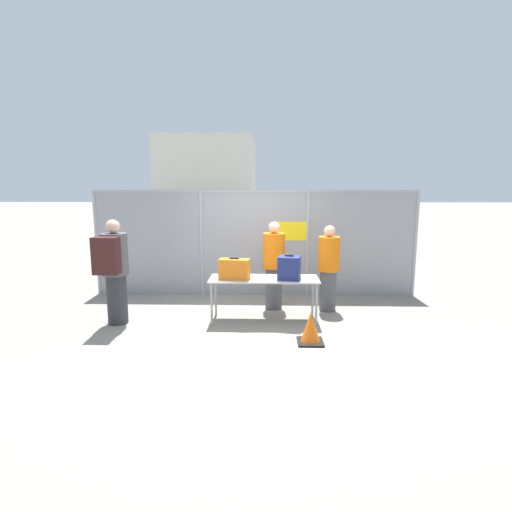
{
  "coord_description": "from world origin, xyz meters",
  "views": [
    {
      "loc": [
        0.27,
        -6.73,
        2.3
      ],
      "look_at": [
        0.07,
        0.6,
        1.05
      ],
      "focal_mm": 28.0,
      "sensor_mm": 36.0,
      "label": 1
    }
  ],
  "objects_px": {
    "suitcase_orange": "(234,269)",
    "utility_trailer": "(303,256)",
    "traffic_cone": "(311,329)",
    "security_worker_far": "(329,267)",
    "suitcase_navy": "(289,268)",
    "security_worker_near": "(274,264)",
    "inspection_table": "(264,282)",
    "traveler_hooded": "(114,268)"
  },
  "relations": [
    {
      "from": "utility_trailer",
      "to": "inspection_table",
      "type": "bearing_deg",
      "value": -103.9
    },
    {
      "from": "suitcase_navy",
      "to": "suitcase_orange",
      "type": "bearing_deg",
      "value": -178.3
    },
    {
      "from": "suitcase_orange",
      "to": "security_worker_far",
      "type": "xyz_separation_m",
      "value": [
        1.71,
        0.73,
        -0.1
      ]
    },
    {
      "from": "utility_trailer",
      "to": "traffic_cone",
      "type": "xyz_separation_m",
      "value": [
        -0.35,
        -5.29,
        -0.2
      ]
    },
    {
      "from": "suitcase_orange",
      "to": "utility_trailer",
      "type": "bearing_deg",
      "value": 70.35
    },
    {
      "from": "security_worker_near",
      "to": "security_worker_far",
      "type": "xyz_separation_m",
      "value": [
        1.02,
        -0.1,
        -0.03
      ]
    },
    {
      "from": "security_worker_near",
      "to": "security_worker_far",
      "type": "distance_m",
      "value": 1.03
    },
    {
      "from": "traveler_hooded",
      "to": "security_worker_near",
      "type": "bearing_deg",
      "value": 16.72
    },
    {
      "from": "suitcase_orange",
      "to": "utility_trailer",
      "type": "relative_size",
      "value": 0.16
    },
    {
      "from": "suitcase_navy",
      "to": "utility_trailer",
      "type": "bearing_deg",
      "value": 81.76
    },
    {
      "from": "suitcase_navy",
      "to": "security_worker_near",
      "type": "distance_m",
      "value": 0.84
    },
    {
      "from": "security_worker_near",
      "to": "utility_trailer",
      "type": "bearing_deg",
      "value": -105.4
    },
    {
      "from": "traveler_hooded",
      "to": "security_worker_far",
      "type": "xyz_separation_m",
      "value": [
        3.72,
        0.89,
        -0.15
      ]
    },
    {
      "from": "traffic_cone",
      "to": "suitcase_orange",
      "type": "bearing_deg",
      "value": 143.16
    },
    {
      "from": "security_worker_far",
      "to": "suitcase_navy",
      "type": "bearing_deg",
      "value": 58.33
    },
    {
      "from": "security_worker_far",
      "to": "suitcase_orange",
      "type": "bearing_deg",
      "value": 39.29
    },
    {
      "from": "suitcase_orange",
      "to": "traffic_cone",
      "type": "relative_size",
      "value": 1.12
    },
    {
      "from": "inspection_table",
      "to": "security_worker_far",
      "type": "bearing_deg",
      "value": 27.7
    },
    {
      "from": "suitcase_orange",
      "to": "traffic_cone",
      "type": "bearing_deg",
      "value": -36.84
    },
    {
      "from": "suitcase_navy",
      "to": "security_worker_near",
      "type": "relative_size",
      "value": 0.25
    },
    {
      "from": "suitcase_orange",
      "to": "security_worker_far",
      "type": "height_order",
      "value": "security_worker_far"
    },
    {
      "from": "security_worker_near",
      "to": "utility_trailer",
      "type": "distance_m",
      "value": 3.69
    },
    {
      "from": "security_worker_near",
      "to": "traffic_cone",
      "type": "xyz_separation_m",
      "value": [
        0.53,
        -1.74,
        -0.65
      ]
    },
    {
      "from": "suitcase_orange",
      "to": "traffic_cone",
      "type": "xyz_separation_m",
      "value": [
        1.21,
        -0.91,
        -0.72
      ]
    },
    {
      "from": "security_worker_far",
      "to": "utility_trailer",
      "type": "bearing_deg",
      "value": -71.56
    },
    {
      "from": "security_worker_near",
      "to": "security_worker_far",
      "type": "height_order",
      "value": "security_worker_near"
    },
    {
      "from": "suitcase_orange",
      "to": "security_worker_far",
      "type": "distance_m",
      "value": 1.86
    },
    {
      "from": "inspection_table",
      "to": "utility_trailer",
      "type": "relative_size",
      "value": 0.56
    },
    {
      "from": "suitcase_orange",
      "to": "utility_trailer",
      "type": "height_order",
      "value": "suitcase_orange"
    },
    {
      "from": "security_worker_near",
      "to": "utility_trailer",
      "type": "height_order",
      "value": "security_worker_near"
    },
    {
      "from": "inspection_table",
      "to": "suitcase_orange",
      "type": "distance_m",
      "value": 0.57
    },
    {
      "from": "inspection_table",
      "to": "suitcase_orange",
      "type": "xyz_separation_m",
      "value": [
        -0.5,
        -0.1,
        0.24
      ]
    },
    {
      "from": "traveler_hooded",
      "to": "security_worker_far",
      "type": "relative_size",
      "value": 1.1
    },
    {
      "from": "traveler_hooded",
      "to": "suitcase_orange",
      "type": "bearing_deg",
      "value": 1.16
    },
    {
      "from": "security_worker_near",
      "to": "suitcase_navy",
      "type": "bearing_deg",
      "value": 105.67
    },
    {
      "from": "security_worker_near",
      "to": "traffic_cone",
      "type": "relative_size",
      "value": 3.48
    },
    {
      "from": "suitcase_orange",
      "to": "security_worker_far",
      "type": "bearing_deg",
      "value": 23.14
    },
    {
      "from": "inspection_table",
      "to": "traveler_hooded",
      "type": "height_order",
      "value": "traveler_hooded"
    },
    {
      "from": "inspection_table",
      "to": "suitcase_navy",
      "type": "bearing_deg",
      "value": -9.26
    },
    {
      "from": "utility_trailer",
      "to": "traffic_cone",
      "type": "distance_m",
      "value": 5.31
    },
    {
      "from": "suitcase_orange",
      "to": "suitcase_navy",
      "type": "bearing_deg",
      "value": 1.7
    },
    {
      "from": "suitcase_navy",
      "to": "utility_trailer",
      "type": "height_order",
      "value": "suitcase_navy"
    }
  ]
}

